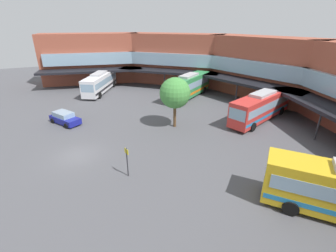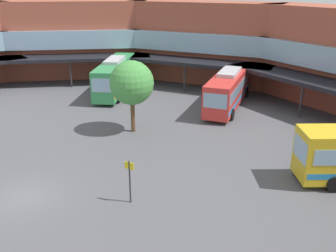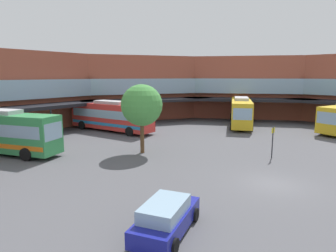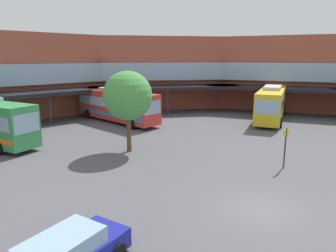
{
  "view_description": "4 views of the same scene",
  "coord_description": "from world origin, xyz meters",
  "px_view_note": "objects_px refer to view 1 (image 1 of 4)",
  "views": [
    {
      "loc": [
        22.4,
        0.08,
        12.26
      ],
      "look_at": [
        1.1,
        9.32,
        1.99
      ],
      "focal_mm": 25.54,
      "sensor_mm": 36.0,
      "label": 1
    },
    {
      "loc": [
        19.48,
        -9.46,
        12.26
      ],
      "look_at": [
        2.25,
        10.8,
        2.0
      ],
      "focal_mm": 40.21,
      "sensor_mm": 36.0,
      "label": 2
    },
    {
      "loc": [
        -16.46,
        -10.84,
        7.01
      ],
      "look_at": [
        0.97,
        12.72,
        1.98
      ],
      "focal_mm": 31.95,
      "sensor_mm": 36.0,
      "label": 3
    },
    {
      "loc": [
        -10.14,
        -10.49,
        7.19
      ],
      "look_at": [
        0.95,
        12.21,
        1.59
      ],
      "focal_mm": 33.35,
      "sensor_mm": 36.0,
      "label": 4
    }
  ],
  "objects_px": {
    "parked_car": "(65,118)",
    "bus_2": "(189,86)",
    "bus_4": "(261,106)",
    "stop_sign_post": "(127,159)",
    "bus_3": "(100,82)",
    "plaza_tree": "(175,93)"
  },
  "relations": [
    {
      "from": "parked_car",
      "to": "bus_2",
      "type": "bearing_deg",
      "value": 69.1
    },
    {
      "from": "bus_4",
      "to": "stop_sign_post",
      "type": "xyz_separation_m",
      "value": [
        5.46,
        -19.5,
        -0.29
      ]
    },
    {
      "from": "bus_4",
      "to": "parked_car",
      "type": "bearing_deg",
      "value": -40.71
    },
    {
      "from": "bus_3",
      "to": "plaza_tree",
      "type": "bearing_deg",
      "value": 46.05
    },
    {
      "from": "parked_car",
      "to": "stop_sign_post",
      "type": "height_order",
      "value": "stop_sign_post"
    },
    {
      "from": "bus_2",
      "to": "bus_3",
      "type": "height_order",
      "value": "bus_2"
    },
    {
      "from": "bus_3",
      "to": "stop_sign_post",
      "type": "relative_size",
      "value": 4.13
    },
    {
      "from": "bus_2",
      "to": "plaza_tree",
      "type": "bearing_deg",
      "value": 19.86
    },
    {
      "from": "bus_3",
      "to": "parked_car",
      "type": "distance_m",
      "value": 14.97
    },
    {
      "from": "stop_sign_post",
      "to": "bus_2",
      "type": "bearing_deg",
      "value": 139.77
    },
    {
      "from": "bus_3",
      "to": "stop_sign_post",
      "type": "distance_m",
      "value": 27.91
    },
    {
      "from": "bus_2",
      "to": "bus_4",
      "type": "height_order",
      "value": "bus_2"
    },
    {
      "from": "bus_4",
      "to": "stop_sign_post",
      "type": "height_order",
      "value": "bus_4"
    },
    {
      "from": "bus_3",
      "to": "plaza_tree",
      "type": "relative_size",
      "value": 1.8
    },
    {
      "from": "parked_car",
      "to": "stop_sign_post",
      "type": "relative_size",
      "value": 1.73
    },
    {
      "from": "bus_4",
      "to": "parked_car",
      "type": "height_order",
      "value": "bus_4"
    },
    {
      "from": "stop_sign_post",
      "to": "bus_4",
      "type": "bearing_deg",
      "value": 105.63
    },
    {
      "from": "bus_3",
      "to": "bus_4",
      "type": "bearing_deg",
      "value": 67.2
    },
    {
      "from": "bus_2",
      "to": "plaza_tree",
      "type": "relative_size",
      "value": 1.8
    },
    {
      "from": "parked_car",
      "to": "plaza_tree",
      "type": "xyz_separation_m",
      "value": [
        6.53,
        12.62,
        3.59
      ]
    },
    {
      "from": "bus_3",
      "to": "stop_sign_post",
      "type": "height_order",
      "value": "bus_3"
    },
    {
      "from": "bus_4",
      "to": "parked_car",
      "type": "xyz_separation_m",
      "value": [
        -9.01,
        -24.04,
        -1.2
      ]
    }
  ]
}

